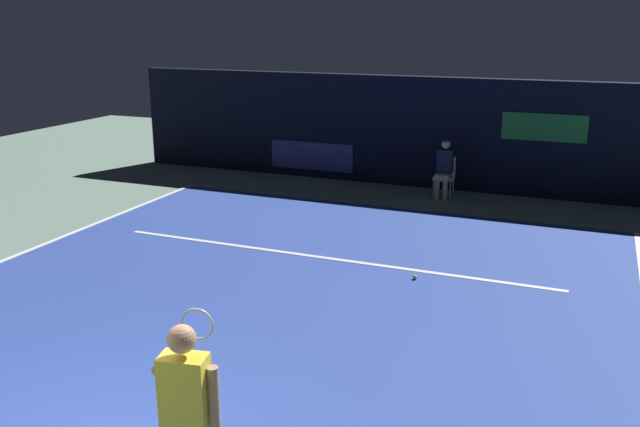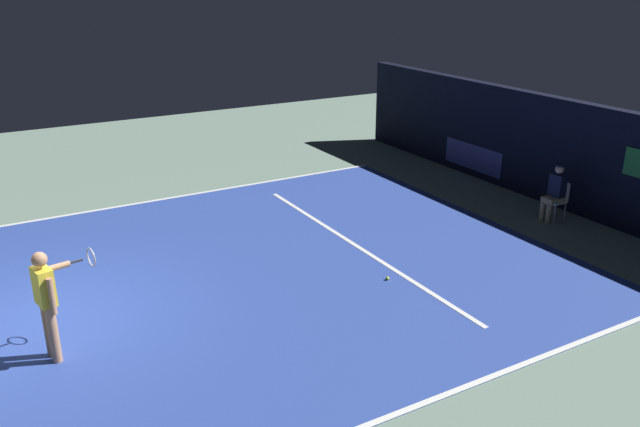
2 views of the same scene
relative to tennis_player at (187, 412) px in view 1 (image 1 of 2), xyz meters
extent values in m
plane|color=slate|center=(-1.32, 4.26, -0.99)|extent=(29.57, 29.57, 0.00)
cube|color=#2D479E|center=(-1.32, 4.26, -0.98)|extent=(9.92, 10.76, 0.01)
cube|color=white|center=(-6.23, 4.26, -0.97)|extent=(0.10, 10.76, 0.01)
cube|color=white|center=(-1.32, 6.14, -0.97)|extent=(7.74, 0.10, 0.01)
cube|color=black|center=(-1.32, 11.82, 0.31)|extent=(14.72, 0.30, 2.60)
cube|color=navy|center=(-3.89, 11.66, -0.44)|extent=(2.20, 0.04, 0.70)
cube|color=#1E6B2D|center=(1.63, 11.66, 0.61)|extent=(1.80, 0.04, 0.60)
cube|color=yellow|center=(0.01, -0.03, 0.21)|extent=(0.40, 0.29, 0.56)
sphere|color=tan|center=(0.01, -0.03, 0.63)|extent=(0.22, 0.22, 0.22)
cylinder|color=tan|center=(-0.23, 0.15, 0.36)|extent=(0.19, 0.51, 0.09)
cylinder|color=tan|center=(0.22, 0.04, 0.13)|extent=(0.09, 0.09, 0.56)
cylinder|color=black|center=(-0.29, 0.44, 0.36)|extent=(0.09, 0.30, 0.03)
torus|color=#B2B2B7|center=(-0.34, 0.72, 0.36)|extent=(0.30, 0.08, 0.30)
cube|color=white|center=(-0.36, 10.92, -0.53)|extent=(0.45, 0.41, 0.04)
cube|color=white|center=(-0.36, 11.12, -0.30)|extent=(0.42, 0.04, 0.42)
cylinder|color=#B2B2B7|center=(-0.55, 10.75, -0.76)|extent=(0.03, 0.03, 0.46)
cylinder|color=#B2B2B7|center=(-0.17, 10.75, -0.76)|extent=(0.03, 0.03, 0.46)
cylinder|color=#B2B2B7|center=(-0.55, 11.09, -0.76)|extent=(0.03, 0.03, 0.46)
cylinder|color=#B2B2B7|center=(-0.18, 11.09, -0.76)|extent=(0.03, 0.03, 0.46)
cube|color=tan|center=(-0.36, 10.84, -0.49)|extent=(0.33, 0.40, 0.14)
cylinder|color=tan|center=(-0.45, 10.66, -0.76)|extent=(0.11, 0.11, 0.46)
cylinder|color=tan|center=(-0.27, 10.66, -0.76)|extent=(0.11, 0.11, 0.46)
cube|color=#141933|center=(-0.36, 10.96, -0.16)|extent=(0.34, 0.22, 0.52)
sphere|color=#DBAD89|center=(-0.36, 10.96, 0.22)|extent=(0.20, 0.20, 0.20)
cylinder|color=#141933|center=(-0.36, 10.96, 0.31)|extent=(0.19, 0.19, 0.04)
sphere|color=#CCE033|center=(0.33, 5.77, -0.94)|extent=(0.07, 0.07, 0.07)
camera|label=1|loc=(2.67, -3.85, 2.91)|focal=38.15mm
camera|label=2|loc=(9.20, -0.77, 4.43)|focal=36.69mm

